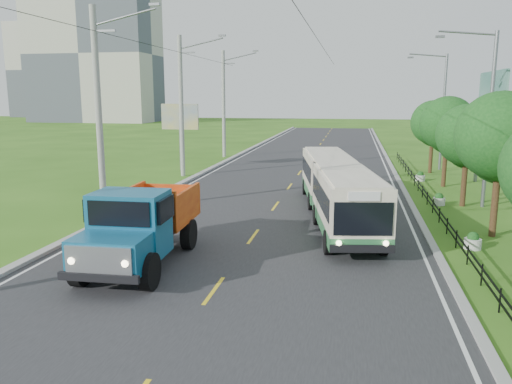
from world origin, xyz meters
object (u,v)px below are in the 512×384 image
(tree_fifth, at_px, (448,127))
(bus, at_px, (336,185))
(tree_back, at_px, (433,125))
(streetlight_far, at_px, (441,108))
(billboard_left, at_px, (180,121))
(dump_truck, at_px, (141,221))
(planter_far, at_px, (420,177))
(pole_mid, at_px, (182,106))
(streetlight_mid, at_px, (487,113))
(billboard_right, at_px, (491,103))
(planter_near, at_px, (473,242))
(pole_near, at_px, (99,110))
(pole_far, at_px, (224,104))
(tree_fourth, at_px, (468,139))
(planter_mid, at_px, (439,200))
(tree_third, at_px, (501,141))

(tree_fifth, relative_size, bus, 0.41)
(tree_back, bearing_deg, streetlight_far, 67.08)
(billboard_left, distance_m, dump_truck, 23.10)
(tree_back, xyz_separation_m, planter_far, (-1.26, -4.14, -3.37))
(streetlight_far, distance_m, billboard_left, 20.56)
(tree_fifth, bearing_deg, tree_back, 90.00)
(tree_fifth, bearing_deg, billboard_left, 168.72)
(tree_fifth, bearing_deg, streetlight_far, 84.29)
(pole_mid, relative_size, tree_fifth, 1.72)
(streetlight_mid, bearing_deg, tree_fifth, 97.29)
(pole_mid, relative_size, planter_far, 14.93)
(tree_back, xyz_separation_m, billboard_right, (2.44, -6.14, 1.69))
(tree_fifth, bearing_deg, planter_near, -95.08)
(pole_near, height_order, pole_far, same)
(tree_back, bearing_deg, tree_fourth, -90.00)
(planter_mid, xyz_separation_m, bus, (-5.38, -4.02, 1.32))
(pole_mid, height_order, streetlight_mid, pole_mid)
(tree_fifth, xyz_separation_m, planter_mid, (-1.26, -6.14, -3.57))
(tree_fifth, distance_m, planter_near, 14.64)
(streetlight_far, distance_m, planter_mid, 14.88)
(pole_mid, distance_m, tree_fifth, 18.18)
(billboard_right, xyz_separation_m, dump_truck, (-15.42, -18.08, -3.80))
(pole_far, xyz_separation_m, tree_back, (18.12, -6.86, -1.44))
(streetlight_far, distance_m, billboard_right, 8.18)
(tree_fourth, distance_m, planter_near, 8.87)
(tree_fourth, xyz_separation_m, planter_far, (-1.26, 7.86, -3.30))
(pole_far, distance_m, dump_truck, 31.70)
(billboard_right, bearing_deg, planter_mid, -121.66)
(pole_near, bearing_deg, pole_far, 90.00)
(planter_far, relative_size, billboard_left, 0.13)
(pole_far, bearing_deg, planter_far, -33.12)
(planter_far, bearing_deg, bus, -114.11)
(pole_near, bearing_deg, tree_fourth, 15.84)
(streetlight_mid, bearing_deg, billboard_left, 153.60)
(streetlight_mid, bearing_deg, tree_back, 93.70)
(planter_far, distance_m, dump_truck, 23.29)
(planter_near, relative_size, billboard_left, 0.13)
(billboard_left, bearing_deg, tree_fifth, -11.28)
(tree_fifth, distance_m, planter_mid, 7.21)
(dump_truck, bearing_deg, bus, 49.56)
(pole_far, distance_m, billboard_right, 24.33)
(bus, bearing_deg, planter_far, 56.21)
(pole_near, height_order, tree_fourth, pole_near)
(tree_third, xyz_separation_m, tree_fourth, (-0.00, 6.00, -0.40))
(planter_near, xyz_separation_m, planter_far, (0.00, 16.00, 0.00))
(tree_back, relative_size, billboard_left, 1.06)
(billboard_right, bearing_deg, tree_third, -101.64)
(planter_far, bearing_deg, tree_fifth, -55.95)
(tree_third, xyz_separation_m, bus, (-6.63, 1.84, -2.38))
(planter_far, height_order, billboard_left, billboard_left)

